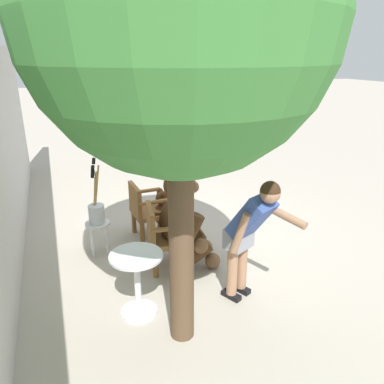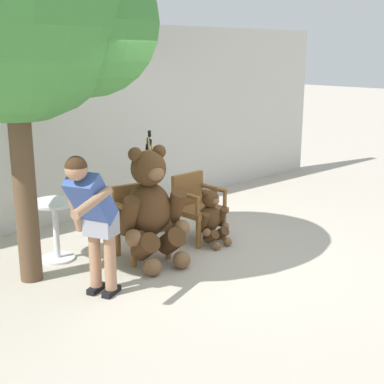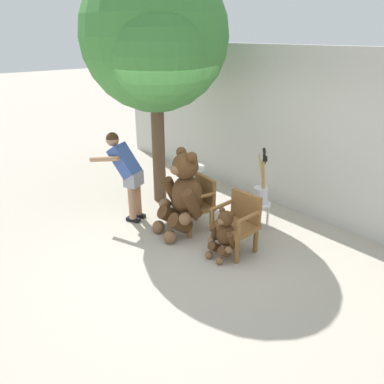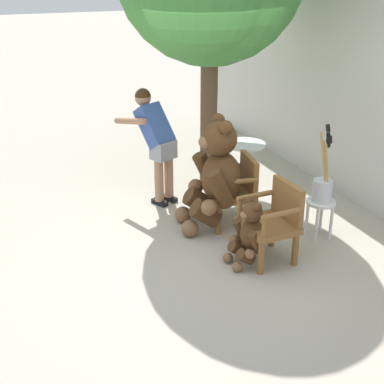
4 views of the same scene
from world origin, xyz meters
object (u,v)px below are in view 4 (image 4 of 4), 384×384
object	(u,v)px
wooden_chair_right	(273,220)
teddy_bear_large	(216,175)
wooden_chair_left	(235,189)
white_stool	(320,209)
person_visitor	(156,137)
brush_bucket	(323,185)
round_side_table	(244,162)
teddy_bear_small	(249,233)

from	to	relation	value
wooden_chair_right	teddy_bear_large	size ratio (longest dim) A/B	0.63
wooden_chair_left	white_stool	world-z (taller)	wooden_chair_left
person_visitor	brush_bucket	bearing A→B (deg)	39.43
wooden_chair_right	person_visitor	xyz separation A→B (m)	(-1.93, -0.66, 0.43)
wooden_chair_left	round_side_table	size ratio (longest dim) A/B	1.19
wooden_chair_right	teddy_bear_large	distance (m)	0.99
wooden_chair_left	wooden_chair_right	bearing A→B (deg)	0.04
teddy_bear_small	round_side_table	bearing A→B (deg)	154.53
wooden_chair_right	brush_bucket	bearing A→B (deg)	105.96
person_visitor	white_stool	size ratio (longest dim) A/B	3.24
round_side_table	brush_bucket	bearing A→B (deg)	7.93
teddy_bear_small	round_side_table	world-z (taller)	teddy_bear_small
wooden_chair_right	white_stool	bearing A→B (deg)	106.25
wooden_chair_left	round_side_table	distance (m)	0.98
teddy_bear_large	person_visitor	xyz separation A→B (m)	(-1.00, -0.40, 0.22)
wooden_chair_left	teddy_bear_small	world-z (taller)	wooden_chair_left
brush_bucket	wooden_chair_left	bearing A→B (deg)	-132.57
wooden_chair_left	wooden_chair_right	distance (m)	0.91
wooden_chair_right	brush_bucket	xyz separation A→B (m)	(-0.22, 0.75, 0.19)
wooden_chair_left	teddy_bear_small	xyz separation A→B (m)	(0.91, -0.28, -0.10)
white_stool	brush_bucket	distance (m)	0.30
person_visitor	round_side_table	size ratio (longest dim) A/B	2.07
wooden_chair_left	white_stool	bearing A→B (deg)	47.68
wooden_chair_left	teddy_bear_large	world-z (taller)	teddy_bear_large
wooden_chair_left	round_side_table	bearing A→B (deg)	146.36
wooden_chair_left	wooden_chair_right	size ratio (longest dim) A/B	1.00
wooden_chair_right	person_visitor	size ratio (longest dim) A/B	0.58
teddy_bear_large	teddy_bear_small	xyz separation A→B (m)	(0.93, -0.03, -0.31)
wooden_chair_left	round_side_table	xyz separation A→B (m)	(-0.82, 0.54, -0.01)
round_side_table	person_visitor	bearing A→B (deg)	-99.66
teddy_bear_small	brush_bucket	size ratio (longest dim) A/B	0.80
wooden_chair_right	brush_bucket	world-z (taller)	brush_bucket
white_stool	wooden_chair_left	bearing A→B (deg)	-132.32
wooden_chair_left	brush_bucket	bearing A→B (deg)	47.43
white_stool	wooden_chair_right	bearing A→B (deg)	-73.75
wooden_chair_right	person_visitor	bearing A→B (deg)	-161.23
wooden_chair_right	round_side_table	size ratio (longest dim) A/B	1.19
wooden_chair_left	teddy_bear_small	bearing A→B (deg)	-17.07
teddy_bear_large	teddy_bear_small	distance (m)	0.98
white_stool	round_side_table	bearing A→B (deg)	-171.99
teddy_bear_large	round_side_table	world-z (taller)	teddy_bear_large
teddy_bear_large	brush_bucket	distance (m)	1.24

